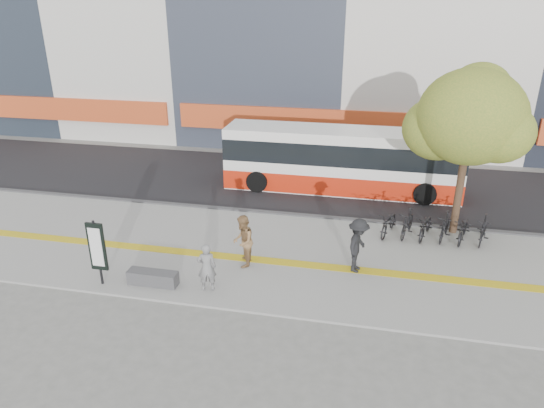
% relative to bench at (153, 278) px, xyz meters
% --- Properties ---
extents(ground, '(120.00, 120.00, 0.00)m').
position_rel_bench_xyz_m(ground, '(2.60, 1.20, -0.30)').
color(ground, slate).
rests_on(ground, ground).
extents(sidewalk, '(40.00, 7.00, 0.08)m').
position_rel_bench_xyz_m(sidewalk, '(2.60, 2.70, -0.27)').
color(sidewalk, slate).
rests_on(sidewalk, ground).
extents(tactile_strip, '(40.00, 0.45, 0.01)m').
position_rel_bench_xyz_m(tactile_strip, '(2.60, 2.20, -0.22)').
color(tactile_strip, gold).
rests_on(tactile_strip, sidewalk).
extents(street, '(40.00, 8.00, 0.06)m').
position_rel_bench_xyz_m(street, '(2.60, 10.20, -0.28)').
color(street, black).
rests_on(street, ground).
extents(curb, '(40.00, 0.25, 0.14)m').
position_rel_bench_xyz_m(curb, '(2.60, 6.20, -0.23)').
color(curb, '#38383A').
rests_on(curb, ground).
extents(bench, '(1.60, 0.45, 0.45)m').
position_rel_bench_xyz_m(bench, '(0.00, 0.00, 0.00)').
color(bench, '#38383A').
rests_on(bench, sidewalk).
extents(signboard, '(0.55, 0.10, 2.20)m').
position_rel_bench_xyz_m(signboard, '(-1.60, -0.31, 1.06)').
color(signboard, black).
rests_on(signboard, sidewalk).
extents(street_tree, '(4.40, 3.80, 6.31)m').
position_rel_bench_xyz_m(street_tree, '(9.78, 6.02, 4.21)').
color(street_tree, '#342517').
rests_on(street_tree, sidewalk).
extents(bus, '(10.83, 2.57, 2.88)m').
position_rel_bench_xyz_m(bus, '(5.12, 9.70, 1.11)').
color(bus, white).
rests_on(bus, street).
extents(bicycle_row, '(4.42, 1.86, 1.02)m').
position_rel_bench_xyz_m(bicycle_row, '(9.00, 5.20, 0.26)').
color(bicycle_row, black).
rests_on(bicycle_row, sidewalk).
extents(seated_woman, '(0.67, 0.54, 1.58)m').
position_rel_bench_xyz_m(seated_woman, '(1.80, 0.06, 0.57)').
color(seated_woman, black).
rests_on(seated_woman, sidewalk).
extents(pedestrian_tan, '(0.80, 0.97, 1.81)m').
position_rel_bench_xyz_m(pedestrian_tan, '(2.49, 1.75, 0.68)').
color(pedestrian_tan, olive).
rests_on(pedestrian_tan, sidewalk).
extents(pedestrian_dark, '(0.95, 1.33, 1.87)m').
position_rel_bench_xyz_m(pedestrian_dark, '(6.27, 2.17, 0.71)').
color(pedestrian_dark, black).
rests_on(pedestrian_dark, sidewalk).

